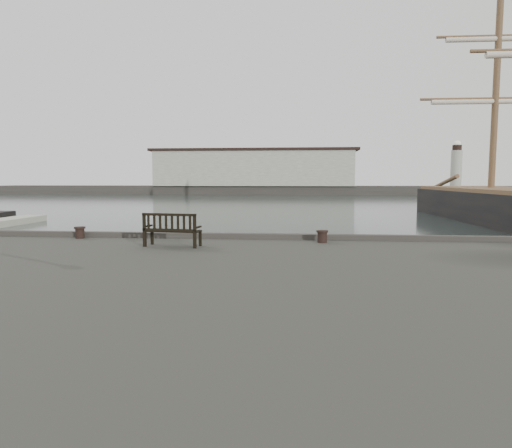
{
  "coord_description": "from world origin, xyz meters",
  "views": [
    {
      "loc": [
        2.69,
        -15.35,
        3.57
      ],
      "look_at": [
        1.29,
        -0.5,
        2.1
      ],
      "focal_mm": 32.0,
      "sensor_mm": 36.0,
      "label": 1
    }
  ],
  "objects": [
    {
      "name": "ground",
      "position": [
        0.0,
        0.0,
        0.0
      ],
      "size": [
        400.0,
        400.0,
        0.0
      ],
      "primitive_type": "plane",
      "color": "black",
      "rests_on": "ground"
    },
    {
      "name": "breakwater",
      "position": [
        -4.56,
        92.0,
        4.3
      ],
      "size": [
        140.0,
        9.5,
        12.2
      ],
      "color": "#383530",
      "rests_on": "ground"
    },
    {
      "name": "bench",
      "position": [
        -1.08,
        -2.1,
        1.87
      ],
      "size": [
        1.75,
        0.79,
        0.97
      ],
      "rotation": [
        0.0,
        0.0,
        -0.13
      ],
      "color": "black",
      "rests_on": "quay"
    },
    {
      "name": "bollard_left",
      "position": [
        -4.74,
        -0.56,
        1.76
      ],
      "size": [
        0.45,
        0.45,
        0.39
      ],
      "primitive_type": "cylinder",
      "rotation": [
        0.0,
        0.0,
        -0.24
      ],
      "color": "black",
      "rests_on": "quay"
    },
    {
      "name": "bollard_right",
      "position": [
        3.44,
        -0.86,
        1.76
      ],
      "size": [
        0.41,
        0.41,
        0.39
      ],
      "primitive_type": "cylinder",
      "rotation": [
        0.0,
        0.0,
        0.1
      ],
      "color": "black",
      "rests_on": "quay"
    }
  ]
}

